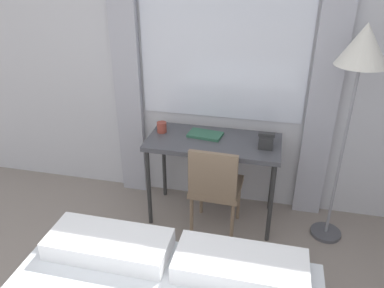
% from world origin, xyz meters
% --- Properties ---
extents(wall_back_with_window, '(5.04, 0.13, 2.70)m').
position_xyz_m(wall_back_with_window, '(0.03, 2.65, 1.35)').
color(wall_back_with_window, silver).
rests_on(wall_back_with_window, ground_plane).
extents(desk, '(1.10, 0.53, 0.77)m').
position_xyz_m(desk, '(0.22, 2.31, 0.70)').
color(desk, '#4C4C51').
rests_on(desk, ground_plane).
extents(desk_chair, '(0.41, 0.41, 0.83)m').
position_xyz_m(desk_chair, '(0.28, 2.09, 0.48)').
color(desk_chair, '#8C7259').
rests_on(desk_chair, ground_plane).
extents(standing_lamp, '(0.35, 0.35, 1.75)m').
position_xyz_m(standing_lamp, '(1.22, 2.27, 1.51)').
color(standing_lamp, '#4C4C51').
rests_on(standing_lamp, ground_plane).
extents(telephone, '(0.13, 0.14, 0.12)m').
position_xyz_m(telephone, '(0.65, 2.29, 0.82)').
color(telephone, '#2D2D2D').
rests_on(telephone, desk).
extents(book, '(0.30, 0.20, 0.02)m').
position_xyz_m(book, '(0.14, 2.37, 0.78)').
color(book, '#33664C').
rests_on(book, desk).
extents(mug, '(0.08, 0.08, 0.09)m').
position_xyz_m(mug, '(-0.24, 2.36, 0.82)').
color(mug, '#993F33').
rests_on(mug, desk).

